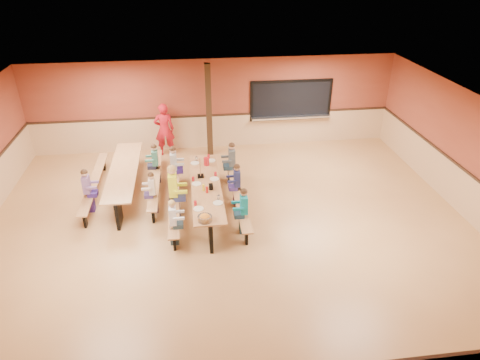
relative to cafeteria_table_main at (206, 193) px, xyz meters
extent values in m
plane|color=#A06C3C|center=(0.52, -0.94, -0.53)|extent=(12.00, 12.00, 0.00)
cube|color=brown|center=(0.52, 4.06, 0.97)|extent=(12.00, 0.04, 3.00)
cube|color=brown|center=(0.52, -5.94, 0.97)|extent=(12.00, 0.04, 3.00)
cube|color=brown|center=(6.52, -0.94, 0.97)|extent=(0.04, 10.00, 3.00)
cube|color=white|center=(0.52, -0.94, 2.47)|extent=(12.00, 10.00, 0.04)
cube|color=black|center=(3.12, 4.03, 1.02)|extent=(2.60, 0.06, 1.20)
cube|color=silver|center=(3.12, 3.94, 0.45)|extent=(2.70, 0.28, 0.06)
cube|color=black|center=(0.32, 3.46, 0.97)|extent=(0.18, 0.18, 3.00)
cube|color=#A46E41|center=(0.00, 0.00, 0.19)|extent=(0.75, 3.60, 0.04)
cube|color=black|center=(0.00, -1.55, -0.18)|extent=(0.08, 0.60, 0.70)
cube|color=black|center=(0.00, 1.55, -0.18)|extent=(0.08, 0.60, 0.70)
cube|color=#A46E41|center=(-0.83, 0.00, -0.09)|extent=(0.26, 3.60, 0.04)
cube|color=black|center=(-0.83, 0.00, -0.32)|extent=(0.06, 0.18, 0.41)
cube|color=#A46E41|center=(0.82, 0.00, -0.09)|extent=(0.26, 3.60, 0.04)
cube|color=black|center=(0.82, 0.00, -0.32)|extent=(0.06, 0.18, 0.41)
cube|color=#A46E41|center=(-2.18, 1.18, 0.19)|extent=(0.75, 3.60, 0.04)
cube|color=black|center=(-2.18, -0.37, -0.18)|extent=(0.08, 0.60, 0.70)
cube|color=black|center=(-2.18, 2.73, -0.18)|extent=(0.08, 0.60, 0.70)
cube|color=#A46E41|center=(-3.01, 1.18, -0.09)|extent=(0.26, 3.60, 0.04)
cube|color=black|center=(-3.01, 1.18, -0.32)|extent=(0.06, 0.18, 0.41)
cube|color=#A46E41|center=(-1.36, 1.18, -0.09)|extent=(0.26, 3.60, 0.04)
cube|color=black|center=(-1.36, 1.18, -0.32)|extent=(0.06, 0.18, 0.41)
imported|color=#B1141E|center=(-1.13, 3.61, 0.35)|extent=(0.67, 0.47, 1.75)
cylinder|color=#AE171C|center=(0.09, 1.15, 0.32)|extent=(0.16, 0.16, 0.22)
cube|color=black|center=(0.12, -0.20, 0.28)|extent=(0.10, 0.14, 0.13)
cylinder|color=yellow|center=(-0.07, -0.26, 0.30)|extent=(0.06, 0.06, 0.17)
cylinder|color=#B2140F|center=(0.01, -0.38, 0.30)|extent=(0.06, 0.06, 0.17)
cube|color=black|center=(-0.11, 0.47, 0.24)|extent=(0.16, 0.16, 0.06)
cube|color=#A46E41|center=(-0.11, 0.47, 0.52)|extent=(0.02, 0.09, 0.50)
camera|label=1|loc=(-0.35, -9.51, 5.56)|focal=32.00mm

